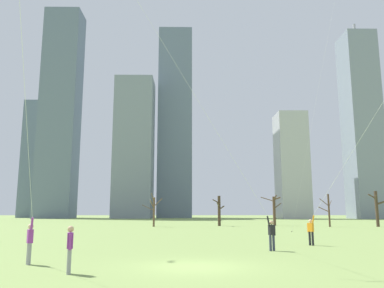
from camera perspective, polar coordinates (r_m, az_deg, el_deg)
The scene contains 16 objects.
ground_plane at distance 15.79m, azimuth 0.34°, elevation -17.57°, with size 400.00×400.00×0.00m, color #7A934C.
kite_flyer_far_back_red at distance 24.72m, azimuth 19.95°, elevation -6.78°, with size 4.55×10.51×12.73m.
kite_flyer_midfield_center_purple at distance 21.52m, azimuth 8.14°, elevation -6.95°, with size 10.12×3.18×17.09m.
kite_flyer_foreground_left_pink at distance 15.61m, azimuth -23.25°, elevation -2.17°, with size 2.89×12.89×19.84m.
bystander_strolling_midfield at distance 14.54m, azimuth -17.50°, elevation -14.21°, with size 0.29×0.49×1.62m.
bare_tree_rightmost at distance 55.71m, azimuth -5.64°, elevation -9.61°, with size 2.91×1.93×4.61m.
bare_tree_far_right_edge at distance 60.79m, azimuth 11.97°, elevation -9.33°, with size 2.92×2.03×4.55m.
bare_tree_left_of_center at distance 58.21m, azimuth 3.99°, elevation -9.63°, with size 1.83×2.20×4.39m.
bare_tree_center at distance 57.88m, azimuth 19.39°, elevation -9.08°, with size 2.02×1.02×4.52m.
bare_tree_right_of_center at distance 60.96m, azimuth 25.51°, elevation -8.39°, with size 2.54×1.77×4.95m.
skyline_mid_tower_right at distance 145.05m, azimuth -21.82°, elevation -2.06°, with size 7.96×9.28×39.99m.
skyline_squat_block at distance 123.97m, azimuth -8.49°, elevation -0.52°, with size 11.81×11.64×43.99m.
skyline_short_annex at distance 134.60m, azimuth -2.47°, elevation 3.22°, with size 11.43×11.06×65.09m.
skyline_wide_slab at distance 119.73m, azimuth 14.42°, elevation -3.04°, with size 8.63×9.31×31.35m.
skyline_mid_tower_left at distance 130.42m, azimuth -18.76°, elevation 4.56°, with size 11.15×8.92×66.80m.
skyline_slender_spire at distance 128.47m, azimuth 23.63°, elevation 2.76°, with size 9.10×10.22×60.68m.
Camera 1 is at (-0.32, -15.65, 2.12)m, focal length 36.34 mm.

